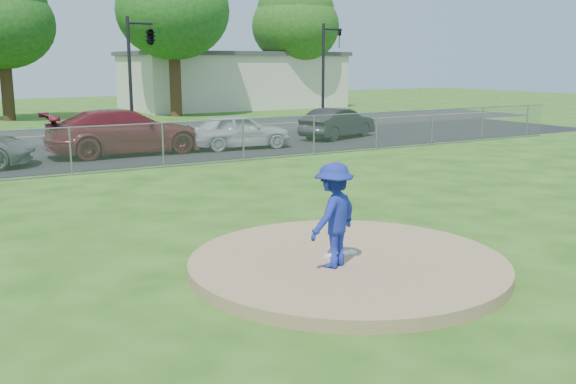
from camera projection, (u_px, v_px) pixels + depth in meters
name	position (u px, v px, depth m)	size (l,w,h in m)	color
ground	(155.00, 179.00, 19.40)	(120.00, 120.00, 0.00)	#224E11
pitchers_mound	(347.00, 264.00, 10.92)	(5.40, 5.40, 0.20)	#91724F
pitching_rubber	(341.00, 254.00, 11.06)	(0.60, 0.15, 0.04)	white
chain_link_fence	(134.00, 147.00, 20.94)	(40.00, 0.06, 1.50)	gray
parking_lot	(100.00, 153.00, 24.89)	(50.00, 8.00, 0.01)	black
street	(60.00, 135.00, 31.24)	(60.00, 7.00, 0.01)	#242427
commercial_building	(232.00, 80.00, 50.58)	(16.40, 9.40, 4.30)	beige
tree_center	(0.00, 11.00, 37.92)	(6.16, 6.16, 9.84)	#362213
tree_far_right	(296.00, 15.00, 49.05)	(6.72, 6.72, 10.74)	#352113
traffic_signal_center	(148.00, 38.00, 30.60)	(1.42, 2.48, 5.60)	black
traffic_signal_right	(327.00, 65.00, 35.93)	(1.28, 0.20, 5.60)	black
pitcher	(334.00, 215.00, 10.31)	(1.10, 0.63, 1.71)	navy
parked_car_darkred	(126.00, 132.00, 24.49)	(2.42, 5.94, 1.72)	maroon
parked_car_pearl	(239.00, 131.00, 26.23)	(1.70, 4.22, 1.44)	silver
parked_car_charcoal	(338.00, 123.00, 29.86)	(1.47, 4.22, 1.39)	black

